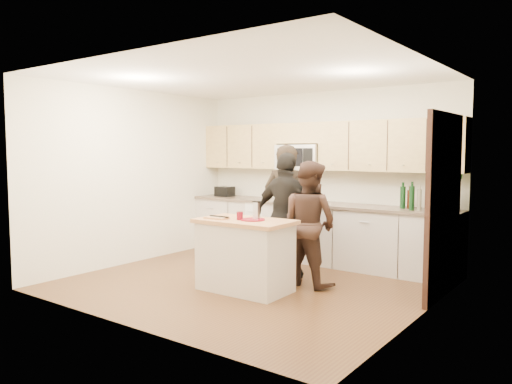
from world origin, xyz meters
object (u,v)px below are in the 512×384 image
Objects in this scene: island at (245,255)px; woman_right at (287,216)px; toaster at (225,191)px; woman_center at (309,223)px; woman_left at (286,208)px.

woman_right is (0.10, 0.81, 0.41)m from island.
woman_center is (2.47, -1.24, -0.22)m from toaster.
woman_right is (0.24, -0.36, -0.06)m from woman_left.
woman_left is (1.82, -0.79, -0.10)m from toaster.
toaster is 0.18× the size of woman_center.
woman_center is at bearing 53.72° from island.
woman_center is 0.42m from woman_right.
woman_center is at bearing 167.25° from woman_right.
toaster is at bearing 133.94° from island.
woman_center is 0.94× the size of woman_right.
island is at bearing -44.94° from toaster.
island is 0.75× the size of woman_center.
woman_center reaches higher than toaster.
woman_center reaches higher than island.
woman_right is at bearing 108.79° from woman_left.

